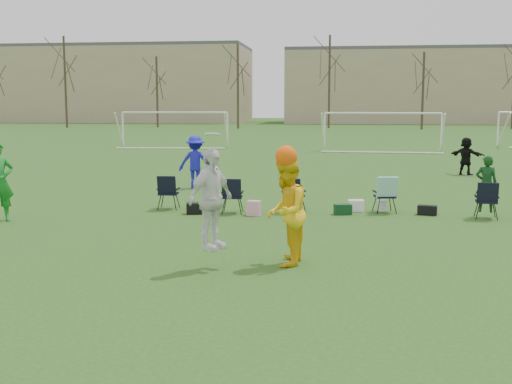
# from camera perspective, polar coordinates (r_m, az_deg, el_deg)

# --- Properties ---
(ground) EXTENTS (260.00, 260.00, 0.00)m
(ground) POSITION_cam_1_polar(r_m,az_deg,el_deg) (10.04, -0.31, -9.31)
(ground) COLOR #235119
(ground) RESTS_ON ground
(fielder_blue) EXTENTS (1.23, 0.75, 1.86)m
(fielder_blue) POSITION_cam_1_polar(r_m,az_deg,el_deg) (22.85, -5.40, 2.68)
(fielder_blue) COLOR #1A19C0
(fielder_blue) RESTS_ON ground
(fielder_black) EXTENTS (1.47, 1.24, 1.59)m
(fielder_black) POSITION_cam_1_polar(r_m,az_deg,el_deg) (28.41, 18.17, 3.06)
(fielder_black) COLOR black
(fielder_black) RESTS_ON ground
(center_contest) EXTENTS (2.18, 1.56, 2.47)m
(center_contest) POSITION_cam_1_polar(r_m,az_deg,el_deg) (11.64, 0.30, -1.25)
(center_contest) COLOR white
(center_contest) RESTS_ON ground
(sideline_setup) EXTENTS (9.27, 1.48, 1.64)m
(sideline_setup) POSITION_cam_1_polar(r_m,az_deg,el_deg) (17.54, 6.84, -0.29)
(sideline_setup) COLOR #103B15
(sideline_setup) RESTS_ON ground
(goal_left) EXTENTS (7.39, 0.76, 2.46)m
(goal_left) POSITION_cam_1_polar(r_m,az_deg,el_deg) (44.96, -7.23, 6.43)
(goal_left) COLOR white
(goal_left) RESTS_ON ground
(goal_mid) EXTENTS (7.40, 0.63, 2.46)m
(goal_mid) POSITION_cam_1_polar(r_m,az_deg,el_deg) (41.61, 11.16, 6.24)
(goal_mid) COLOR white
(goal_mid) RESTS_ON ground
(tree_line) EXTENTS (110.28, 3.28, 11.40)m
(tree_line) POSITION_cam_1_polar(r_m,az_deg,el_deg) (79.39, 6.68, 9.30)
(tree_line) COLOR #382B21
(tree_line) RESTS_ON ground
(building_row) EXTENTS (126.00, 16.00, 13.00)m
(building_row) POSITION_cam_1_polar(r_m,az_deg,el_deg) (105.70, 10.44, 9.33)
(building_row) COLOR tan
(building_row) RESTS_ON ground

